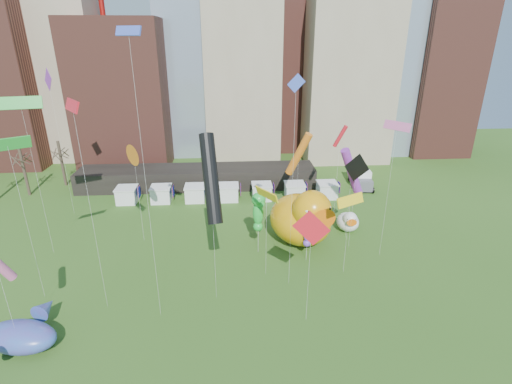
{
  "coord_description": "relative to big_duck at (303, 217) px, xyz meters",
  "views": [
    {
      "loc": [
        1.52,
        -17.71,
        22.87
      ],
      "look_at": [
        3.32,
        9.14,
        12.0
      ],
      "focal_mm": 27.0,
      "sensor_mm": 36.0,
      "label": 1
    }
  ],
  "objects": [
    {
      "name": "skyline",
      "position": [
        -7.4,
        38.88,
        18.04
      ],
      "size": [
        101.0,
        23.0,
        68.0
      ],
      "color": "brown",
      "rests_on": "ground"
    },
    {
      "name": "pavilion",
      "position": [
        -13.65,
        19.82,
        -1.8
      ],
      "size": [
        38.0,
        6.0,
        3.2
      ],
      "primitive_type": "cube",
      "color": "black",
      "rests_on": "ground"
    },
    {
      "name": "vendor_tents",
      "position": [
        -8.63,
        13.82,
        -2.29
      ],
      "size": [
        33.24,
        2.8,
        2.4
      ],
      "color": "white",
      "rests_on": "ground"
    },
    {
      "name": "bare_trees",
      "position": [
        -39.81,
        18.36,
        0.61
      ],
      "size": [
        8.44,
        6.44,
        8.5
      ],
      "color": "#382B21",
      "rests_on": "ground"
    },
    {
      "name": "big_duck",
      "position": [
        0.0,
        0.0,
        0.0
      ],
      "size": [
        9.1,
        10.49,
        7.4
      ],
      "rotation": [
        0.0,
        0.0,
        0.29
      ],
      "color": "orange",
      "rests_on": "ground"
    },
    {
      "name": "small_duck",
      "position": [
        6.38,
        2.7,
        -2.05
      ],
      "size": [
        3.01,
        3.9,
        2.93
      ],
      "rotation": [
        0.0,
        0.0,
        -0.07
      ],
      "color": "white",
      "rests_on": "ground"
    },
    {
      "name": "seahorse_green",
      "position": [
        -5.31,
        -1.76,
        2.05
      ],
      "size": [
        1.87,
        2.16,
        7.36
      ],
      "rotation": [
        0.0,
        0.0,
        0.24
      ],
      "color": "silver",
      "rests_on": "ground"
    },
    {
      "name": "seahorse_purple",
      "position": [
        -0.15,
        -3.81,
        0.4
      ],
      "size": [
        1.28,
        1.56,
        5.27
      ],
      "rotation": [
        0.0,
        0.0,
        0.08
      ],
      "color": "silver",
      "rests_on": "ground"
    },
    {
      "name": "whale_inflatable",
      "position": [
        -24.86,
        -14.89,
        -2.21
      ],
      "size": [
        6.39,
        7.54,
        2.59
      ],
      "rotation": [
        0.0,
        0.0,
        -0.22
      ],
      "color": "#58389B",
      "rests_on": "ground"
    },
    {
      "name": "box_truck",
      "position": [
        13.04,
        18.4,
        -1.89
      ],
      "size": [
        3.29,
        7.11,
        2.93
      ],
      "rotation": [
        0.0,
        0.0,
        -0.09
      ],
      "color": "white",
      "rests_on": "ground"
    },
    {
      "name": "kite_0",
      "position": [
        -1.97,
        -13.31,
        5.44
      ],
      "size": [
        3.08,
        0.19,
        10.45
      ],
      "color": "silver",
      "rests_on": "ground"
    },
    {
      "name": "kite_2",
      "position": [
        -9.86,
        -9.62,
        8.51
      ],
      "size": [
        2.07,
        4.5,
        15.61
      ],
      "color": "silver",
      "rests_on": "ground"
    },
    {
      "name": "kite_3",
      "position": [
        -28.64,
        -0.28,
        13.42
      ],
      "size": [
        4.02,
        1.34,
        17.49
      ],
      "color": "silver",
      "rests_on": "ground"
    },
    {
      "name": "kite_4",
      "position": [
        3.31,
        -6.27,
        4.72
      ],
      "size": [
        3.14,
        2.01,
        8.65
      ],
      "color": "silver",
      "rests_on": "ground"
    },
    {
      "name": "kite_5",
      "position": [
        -14.72,
        -11.85,
        19.43
      ],
      "size": [
        1.96,
        1.29,
        23.57
      ],
      "color": "silver",
      "rests_on": "ground"
    },
    {
      "name": "kite_6",
      "position": [
        0.76,
        8.43,
        5.15
      ],
      "size": [
        3.62,
        2.68,
        11.59
      ],
      "color": "silver",
      "rests_on": "ground"
    },
    {
      "name": "kite_7",
      "position": [
        5.7,
        1.18,
        5.02
      ],
      "size": [
        3.66,
        2.27,
        11.43
      ],
      "color": "silver",
      "rests_on": "ground"
    },
    {
      "name": "kite_8",
      "position": [
        5.62,
        6.69,
        7.87
      ],
      "size": [
        1.78,
        1.17,
        12.76
      ],
      "color": "silver",
      "rests_on": "ground"
    },
    {
      "name": "kite_9",
      "position": [
        8.35,
        -3.21,
        11.21
      ],
      "size": [
        2.05,
        2.52,
        15.14
      ],
      "color": "silver",
      "rests_on": "ground"
    },
    {
      "name": "kite_10",
      "position": [
        5.41,
        -1.11,
        6.25
      ],
      "size": [
        1.88,
        2.74,
        11.36
      ],
      "color": "silver",
      "rests_on": "ground"
    },
    {
      "name": "kite_11",
      "position": [
        -26.14,
        -8.47,
        11.39
      ],
      "size": [
        3.15,
        2.31,
        15.37
      ],
      "color": "silver",
      "rests_on": "ground"
    },
    {
      "name": "kite_12",
      "position": [
        -4.84,
        -6.12,
        5.5
      ],
      "size": [
        2.06,
        2.85,
        9.4
      ],
      "color": "silver",
      "rests_on": "ground"
    },
    {
      "name": "kite_13",
      "position": [
        -2.69,
        -7.87,
        14.79
      ],
      "size": [
        1.54,
        0.21,
        20.16
      ],
      "color": "silver",
      "rests_on": "ground"
    },
    {
      "name": "kite_14",
      "position": [
        -18.91,
        1.92,
        7.33
      ],
      "size": [
        1.57,
        2.08,
        11.91
      ],
      "color": "silver",
      "rests_on": "ground"
    },
    {
      "name": "kite_15",
      "position": [
        -30.25,
        10.43,
        14.3
      ],
      "size": [
        1.82,
        2.2,
        19.45
      ],
      "color": "silver",
      "rests_on": "ground"
    },
    {
      "name": "kite_16",
      "position": [
        -19.75,
        -10.39,
        14.64
      ],
      "size": [
        1.95,
        2.56,
        18.61
      ],
      "color": "silver",
      "rests_on": "ground"
    }
  ]
}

